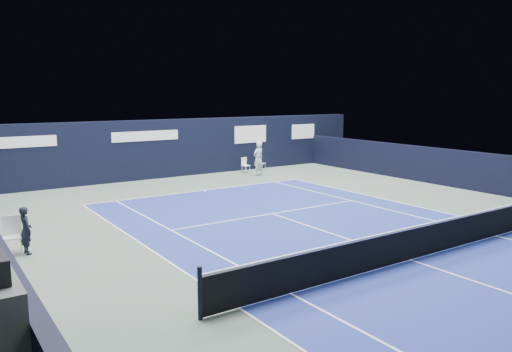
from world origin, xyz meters
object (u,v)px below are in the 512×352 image
at_px(line_judge_chair, 12,233).
at_px(tennis_net, 412,242).
at_px(folding_chair_back_b, 261,162).
at_px(folding_chair_back_a, 245,162).
at_px(tennis_player, 258,158).

distance_m(line_judge_chair, tennis_net, 11.03).
height_order(folding_chair_back_b, tennis_net, tennis_net).
bearing_deg(tennis_net, line_judge_chair, 142.98).
bearing_deg(line_judge_chair, tennis_net, -27.47).
bearing_deg(folding_chair_back_b, folding_chair_back_a, 169.80).
height_order(folding_chair_back_a, tennis_player, tennis_player).
bearing_deg(folding_chair_back_b, tennis_player, -148.43).
bearing_deg(tennis_player, folding_chair_back_b, 51.90).
height_order(folding_chair_back_b, line_judge_chair, line_judge_chair).
xyz_separation_m(tennis_net, tennis_player, (4.68, 14.16, 0.43)).
bearing_deg(line_judge_chair, tennis_player, 38.68).
bearing_deg(folding_chair_back_a, folding_chair_back_b, 4.01).
bearing_deg(tennis_player, line_judge_chair, -150.87).
bearing_deg(tennis_player, folding_chair_back_a, 93.12).
height_order(line_judge_chair, tennis_player, tennis_player).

